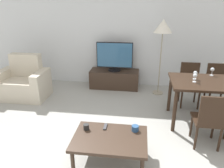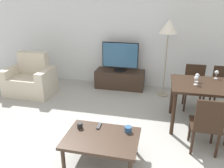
% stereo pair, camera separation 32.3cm
% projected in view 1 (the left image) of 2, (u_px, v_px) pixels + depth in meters
% --- Properties ---
extents(wall_back, '(7.99, 0.06, 2.70)m').
position_uv_depth(wall_back, '(123.00, 30.00, 5.16)').
color(wall_back, silver).
rests_on(wall_back, ground_plane).
extents(armchair, '(1.03, 0.68, 0.93)m').
position_uv_depth(armchair, '(24.00, 83.00, 4.77)').
color(armchair, beige).
rests_on(armchair, ground_plane).
extents(tv_stand, '(1.17, 0.45, 0.43)m').
position_uv_depth(tv_stand, '(114.00, 79.00, 5.32)').
color(tv_stand, '#38281E').
rests_on(tv_stand, ground_plane).
extents(tv, '(0.85, 0.30, 0.68)m').
position_uv_depth(tv, '(115.00, 57.00, 5.11)').
color(tv, black).
rests_on(tv, tv_stand).
extents(coffee_table, '(0.95, 0.67, 0.38)m').
position_uv_depth(coffee_table, '(110.00, 140.00, 2.82)').
color(coffee_table, '#38281E').
rests_on(coffee_table, ground_plane).
extents(dining_table, '(1.47, 0.83, 0.77)m').
position_uv_depth(dining_table, '(215.00, 87.00, 3.62)').
color(dining_table, black).
rests_on(dining_table, ground_plane).
extents(dining_chair_near, '(0.40, 0.40, 0.85)m').
position_uv_depth(dining_chair_near, '(209.00, 119.00, 3.06)').
color(dining_chair_near, black).
rests_on(dining_chair_near, ground_plane).
extents(dining_chair_far, '(0.40, 0.40, 0.85)m').
position_uv_depth(dining_chair_far, '(216.00, 84.00, 4.33)').
color(dining_chair_far, black).
rests_on(dining_chair_far, ground_plane).
extents(dining_chair_far_left, '(0.40, 0.40, 0.85)m').
position_uv_depth(dining_chair_far_left, '(189.00, 82.00, 4.39)').
color(dining_chair_far_left, black).
rests_on(dining_chair_far_left, ground_plane).
extents(floor_lamp, '(0.39, 0.39, 1.66)m').
position_uv_depth(floor_lamp, '(163.00, 29.00, 4.53)').
color(floor_lamp, gray).
rests_on(floor_lamp, ground_plane).
extents(remote_primary, '(0.04, 0.15, 0.02)m').
position_uv_depth(remote_primary, '(105.00, 127.00, 3.02)').
color(remote_primary, '#38383D').
rests_on(remote_primary, coffee_table).
extents(cup_white_near, '(0.10, 0.10, 0.08)m').
position_uv_depth(cup_white_near, '(135.00, 128.00, 2.93)').
color(cup_white_near, navy).
rests_on(cup_white_near, coffee_table).
extents(cup_colored_far, '(0.08, 0.08, 0.08)m').
position_uv_depth(cup_colored_far, '(86.00, 127.00, 2.96)').
color(cup_colored_far, black).
rests_on(cup_colored_far, coffee_table).
extents(wine_glass_left, '(0.07, 0.07, 0.15)m').
position_uv_depth(wine_glass_left, '(195.00, 74.00, 3.67)').
color(wine_glass_left, silver).
rests_on(wine_glass_left, dining_table).
extents(wine_glass_center, '(0.07, 0.07, 0.15)m').
position_uv_depth(wine_glass_center, '(212.00, 70.00, 3.85)').
color(wine_glass_center, silver).
rests_on(wine_glass_center, dining_table).
extents(wine_glass_right, '(0.07, 0.07, 0.15)m').
position_uv_depth(wine_glass_right, '(195.00, 76.00, 3.54)').
color(wine_glass_right, silver).
rests_on(wine_glass_right, dining_table).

